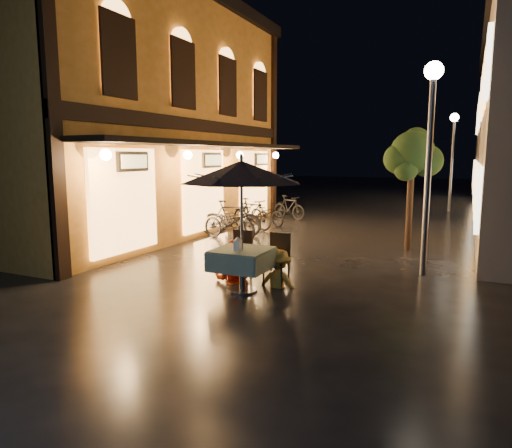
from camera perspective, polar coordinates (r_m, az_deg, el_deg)
The scene contains 18 objects.
ground at distance 8.91m, azimuth -0.89°, elevation -7.29°, with size 90.00×90.00×0.00m, color black.
west_building at distance 15.12m, azimuth -14.26°, elevation 13.14°, with size 5.90×11.40×7.40m.
street_tree at distance 12.29m, azimuth 19.00°, elevation 8.04°, with size 1.43×1.20×3.15m.
streetlamp_near at distance 9.75m, azimuth 20.98°, elevation 10.85°, with size 0.36×0.36×4.23m.
streetlamp_far at distance 21.72m, azimuth 23.38°, elevation 9.13°, with size 0.36×0.36×4.23m.
cafe_table at distance 8.19m, azimuth -1.78°, elevation -4.46°, with size 0.99×0.99×0.78m.
patio_umbrella at distance 7.99m, azimuth -1.84°, elevation 6.51°, with size 2.18×2.18×2.46m.
cafe_chair_left at distance 9.02m, azimuth -1.94°, elevation -3.57°, with size 0.42×0.42×0.97m.
cafe_chair_right at distance 8.70m, azimuth 2.78°, elevation -4.04°, with size 0.42×0.42×0.97m.
table_lantern at distance 7.99m, azimuth -2.31°, elevation -2.38°, with size 0.16×0.16×0.25m.
person_orange at distance 8.86m, azimuth -2.85°, elevation -2.08°, with size 0.78×0.61×1.60m, color red.
person_yellow at distance 8.50m, azimuth 2.87°, elevation -3.35°, with size 0.88×0.51×1.36m, color gold.
bicycle_0 at distance 13.23m, azimuth -3.35°, elevation 0.10°, with size 0.65×1.87×0.98m, color black.
bicycle_1 at distance 13.76m, azimuth -3.12°, elevation 0.69°, with size 0.52×1.84×1.11m, color black.
bicycle_2 at distance 14.32m, azimuth -2.57°, elevation 0.63°, with size 0.61×1.75×0.92m, color black.
bicycle_3 at distance 15.10m, azimuth -0.52°, elevation 1.27°, with size 0.49×1.72×1.04m, color black.
bicycle_4 at distance 16.00m, azimuth 1.38°, elevation 1.36°, with size 0.57×1.64×0.86m, color black.
bicycle_5 at distance 17.60m, azimuth 4.14°, elevation 2.08°, with size 0.43×1.52×0.92m, color black.
Camera 1 is at (3.76, -7.70, 2.43)m, focal length 32.00 mm.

